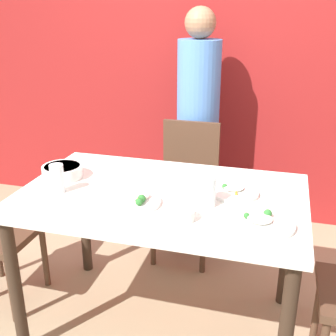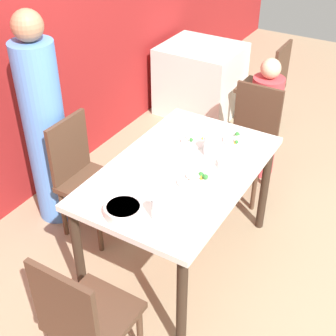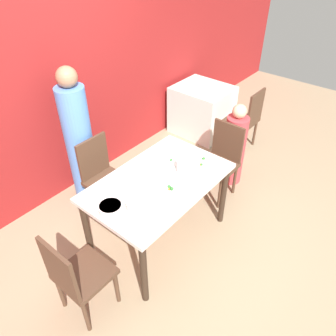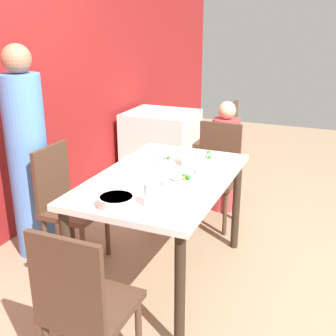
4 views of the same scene
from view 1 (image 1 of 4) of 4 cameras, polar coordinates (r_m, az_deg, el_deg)
ground_plane at (r=2.43m, az=-0.74°, el=-20.29°), size 10.00×10.00×0.00m
wall_back at (r=3.23m, az=6.60°, el=16.50°), size 10.00×0.06×2.70m
dining_table at (r=2.04m, az=-0.83°, el=-5.74°), size 1.35×0.84×0.78m
chair_adult_spot at (r=2.80m, az=2.55°, el=-2.49°), size 0.40×0.40×0.90m
person_adult at (r=3.00m, az=4.02°, el=4.62°), size 0.29×0.29×1.61m
bowl_curry at (r=2.23m, az=-14.10°, el=-0.42°), size 0.21×0.21×0.06m
plate_rice_adult at (r=2.00m, az=9.00°, el=-3.18°), size 0.22×0.22×0.04m
plate_rice_child at (r=1.89m, az=-4.33°, el=-4.43°), size 0.23×0.23×0.05m
plate_noodles at (r=1.75m, az=12.64°, el=-7.23°), size 0.26×0.26×0.05m
bowl_rice_small at (r=1.75m, az=1.89°, el=-6.26°), size 0.11×0.11×0.05m
glass_water_tall at (r=2.04m, az=-14.78°, el=-1.39°), size 0.07×0.07×0.14m
glass_water_short at (r=1.85m, az=5.33°, el=-3.20°), size 0.08×0.08×0.13m
fork_steel at (r=2.39m, az=-9.84°, el=0.64°), size 0.18×0.08×0.01m
spoon_steel at (r=2.18m, az=13.22°, el=-1.64°), size 0.18×0.07×0.01m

